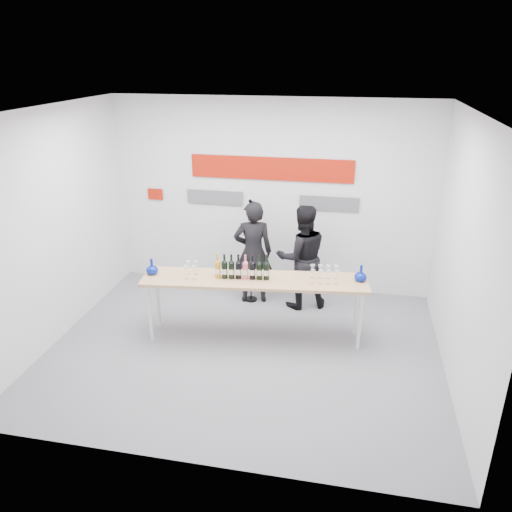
{
  "coord_description": "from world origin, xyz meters",
  "views": [
    {
      "loc": [
        1.24,
        -5.41,
        3.59
      ],
      "look_at": [
        0.08,
        0.42,
        1.15
      ],
      "focal_mm": 35.0,
      "sensor_mm": 36.0,
      "label": 1
    }
  ],
  "objects_px": {
    "tasting_table": "(254,283)",
    "presenter_left": "(253,252)",
    "presenter_right": "(302,257)",
    "mic_stand": "(251,271)"
  },
  "relations": [
    {
      "from": "tasting_table",
      "to": "presenter_left",
      "type": "distance_m",
      "value": 1.09
    },
    {
      "from": "tasting_table",
      "to": "mic_stand",
      "type": "relative_size",
      "value": 1.81
    },
    {
      "from": "tasting_table",
      "to": "presenter_right",
      "type": "height_order",
      "value": "presenter_right"
    },
    {
      "from": "presenter_left",
      "to": "mic_stand",
      "type": "bearing_deg",
      "value": 1.5
    },
    {
      "from": "presenter_left",
      "to": "mic_stand",
      "type": "relative_size",
      "value": 0.98
    },
    {
      "from": "presenter_left",
      "to": "presenter_right",
      "type": "distance_m",
      "value": 0.74
    },
    {
      "from": "presenter_right",
      "to": "mic_stand",
      "type": "relative_size",
      "value": 0.97
    },
    {
      "from": "presenter_left",
      "to": "presenter_right",
      "type": "relative_size",
      "value": 1.01
    },
    {
      "from": "presenter_right",
      "to": "tasting_table",
      "type": "bearing_deg",
      "value": 43.73
    },
    {
      "from": "presenter_right",
      "to": "mic_stand",
      "type": "bearing_deg",
      "value": -21.67
    }
  ]
}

